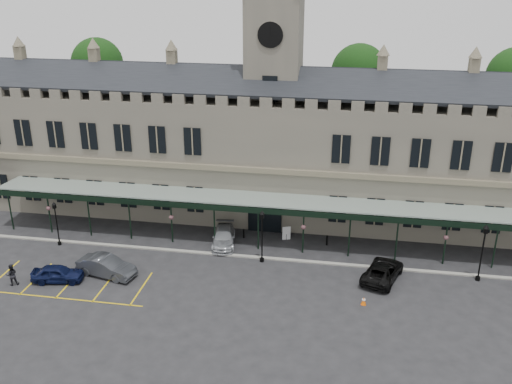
% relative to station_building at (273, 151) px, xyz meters
% --- Properties ---
extents(ground, '(140.00, 140.00, 0.00)m').
position_rel_station_building_xyz_m(ground, '(0.00, -15.91, -6.47)').
color(ground, black).
extents(station_building, '(60.00, 10.36, 17.30)m').
position_rel_station_building_xyz_m(station_building, '(0.00, 0.00, 0.00)').
color(station_building, '#5D584D').
rests_on(station_building, ground).
extents(clock_tower, '(5.60, 5.60, 24.80)m').
position_rel_station_building_xyz_m(clock_tower, '(0.00, 0.09, 6.64)').
color(clock_tower, '#5D584D').
rests_on(clock_tower, ground).
extents(canopy, '(50.00, 4.10, 4.30)m').
position_rel_station_building_xyz_m(canopy, '(0.00, -8.45, -4.06)').
color(canopy, '#8C9E93').
rests_on(canopy, ground).
extents(kerb, '(60.00, 0.40, 0.12)m').
position_rel_station_building_xyz_m(kerb, '(0.00, -10.41, -6.41)').
color(kerb, gray).
rests_on(kerb, ground).
extents(parking_markings, '(16.00, 6.00, 0.01)m').
position_rel_station_building_xyz_m(parking_markings, '(-14.00, -17.41, -6.47)').
color(parking_markings, gold).
rests_on(parking_markings, ground).
extents(tree_behind_left, '(6.00, 6.00, 16.00)m').
position_rel_station_building_xyz_m(tree_behind_left, '(-22.00, 9.09, 6.35)').
color(tree_behind_left, '#332314').
rests_on(tree_behind_left, ground).
extents(tree_behind_mid, '(6.00, 6.00, 16.00)m').
position_rel_station_building_xyz_m(tree_behind_mid, '(8.00, 9.09, 6.35)').
color(tree_behind_mid, '#332314').
rests_on(tree_behind_mid, ground).
extents(lamp_post_left, '(0.40, 0.40, 4.27)m').
position_rel_station_building_xyz_m(lamp_post_left, '(-18.02, -10.99, -3.94)').
color(lamp_post_left, black).
rests_on(lamp_post_left, ground).
extents(lamp_post_mid, '(0.45, 0.45, 4.80)m').
position_rel_station_building_xyz_m(lamp_post_mid, '(0.70, -10.95, -3.62)').
color(lamp_post_mid, black).
rests_on(lamp_post_mid, ground).
extents(lamp_post_right, '(0.47, 0.47, 4.99)m').
position_rel_station_building_xyz_m(lamp_post_right, '(18.45, -11.05, -3.51)').
color(lamp_post_right, black).
rests_on(lamp_post_right, ground).
extents(traffic_cone, '(0.40, 0.40, 0.63)m').
position_rel_station_building_xyz_m(traffic_cone, '(9.31, -16.21, -6.16)').
color(traffic_cone, '#FB6107').
rests_on(traffic_cone, ground).
extents(sign_board, '(0.74, 0.31, 1.31)m').
position_rel_station_building_xyz_m(sign_board, '(2.26, -6.43, -5.83)').
color(sign_board, black).
rests_on(sign_board, ground).
extents(bollard_left, '(0.16, 0.16, 0.89)m').
position_rel_station_building_xyz_m(bollard_left, '(-1.72, -6.74, -6.02)').
color(bollard_left, black).
rests_on(bollard_left, ground).
extents(bollard_right, '(0.17, 0.17, 0.95)m').
position_rel_station_building_xyz_m(bollard_right, '(6.02, -6.89, -5.99)').
color(bollard_right, black).
rests_on(bollard_right, ground).
extents(car_left_a, '(4.31, 2.36, 1.39)m').
position_rel_station_building_xyz_m(car_left_a, '(-15.00, -16.98, -5.77)').
color(car_left_a, '#0C1335').
rests_on(car_left_a, ground).
extents(car_left_b, '(5.25, 2.79, 1.65)m').
position_rel_station_building_xyz_m(car_left_b, '(-11.50, -15.42, -5.65)').
color(car_left_b, '#34373C').
rests_on(car_left_b, ground).
extents(car_taxi, '(2.79, 5.17, 1.42)m').
position_rel_station_building_xyz_m(car_taxi, '(-3.26, -8.35, -5.76)').
color(car_taxi, '#A5A8AD').
rests_on(car_taxi, ground).
extents(car_van, '(3.99, 5.72, 1.45)m').
position_rel_station_building_xyz_m(car_van, '(10.81, -12.15, -5.74)').
color(car_van, black).
rests_on(car_van, ground).
extents(person_b, '(1.11, 1.06, 1.82)m').
position_rel_station_building_xyz_m(person_b, '(-18.30, -18.10, -5.56)').
color(person_b, black).
rests_on(person_b, ground).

